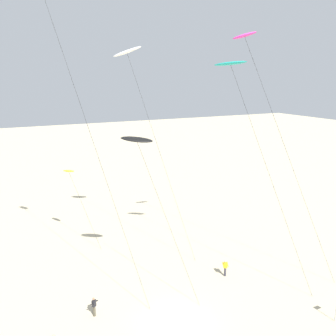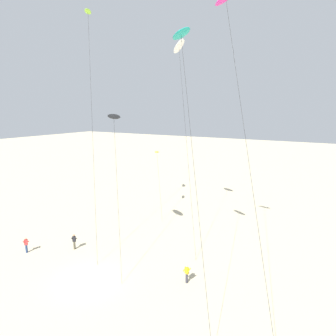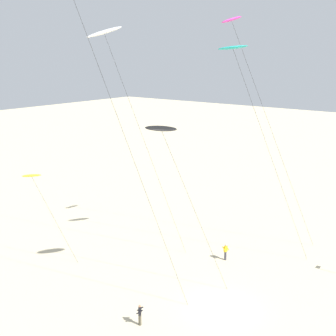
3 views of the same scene
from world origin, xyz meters
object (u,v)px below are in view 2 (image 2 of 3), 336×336
(kite_white, at_px, (179,48))
(kite_flyer_middle, at_px, (187,273))
(kite_flyer_nearest, at_px, (74,241))
(kite_lime, at_px, (88,18))
(kite_yellow, at_px, (157,153))
(kite_flyer_furthest, at_px, (26,245))
(kite_teal, at_px, (181,37))
(kite_black, at_px, (114,118))
(kite_magenta, at_px, (227,3))

(kite_white, bearing_deg, kite_flyer_middle, -57.45)
(kite_white, relative_size, kite_flyer_nearest, 13.26)
(kite_lime, distance_m, kite_yellow, 18.33)
(kite_white, xyz_separation_m, kite_flyer_furthest, (-10.84, -13.04, -20.43))
(kite_teal, height_order, kite_black, kite_teal)
(kite_black, height_order, kite_flyer_nearest, kite_black)
(kite_flyer_middle, bearing_deg, kite_flyer_nearest, -178.03)
(kite_yellow, xyz_separation_m, kite_magenta, (14.01, -12.44, 13.44))
(kite_lime, bearing_deg, kite_yellow, 74.36)
(kite_yellow, relative_size, kite_magenta, 0.39)
(kite_magenta, xyz_separation_m, kite_flyer_furthest, (-19.16, -4.85, -21.29))
(kite_yellow, bearing_deg, kite_lime, -105.64)
(kite_magenta, distance_m, kite_flyer_furthest, 29.05)
(kite_teal, distance_m, kite_white, 11.46)
(kite_lime, distance_m, kite_flyer_nearest, 23.93)
(kite_flyer_nearest, xyz_separation_m, kite_flyer_furthest, (-3.69, -3.10, 0.00))
(kite_white, xyz_separation_m, kite_flyer_middle, (6.06, -9.49, -20.43))
(kite_magenta, xyz_separation_m, kite_black, (-10.77, -0.15, -8.26))
(kite_yellow, distance_m, kite_white, 14.44)
(kite_black, bearing_deg, kite_flyer_furthest, -150.76)
(kite_black, bearing_deg, kite_magenta, 0.80)
(kite_yellow, distance_m, kite_black, 14.00)
(kite_teal, relative_size, kite_black, 1.42)
(kite_yellow, xyz_separation_m, kite_flyer_nearest, (-1.46, -14.20, -7.86))
(kite_teal, relative_size, kite_flyer_middle, 12.25)
(kite_yellow, xyz_separation_m, kite_black, (3.24, -12.60, 5.17))
(kite_yellow, height_order, kite_white, kite_white)
(kite_black, xyz_separation_m, kite_flyer_middle, (8.51, -1.15, -13.03))
(kite_white, distance_m, kite_flyer_middle, 23.32)
(kite_lime, height_order, kite_flyer_nearest, kite_lime)
(kite_yellow, height_order, kite_flyer_furthest, kite_yellow)
(kite_yellow, distance_m, kite_flyer_nearest, 16.29)
(kite_lime, height_order, kite_magenta, kite_lime)
(kite_flyer_furthest, bearing_deg, kite_yellow, 73.42)
(kite_magenta, distance_m, kite_flyer_nearest, 26.37)
(kite_flyer_furthest, bearing_deg, kite_lime, 72.32)
(kite_teal, xyz_separation_m, kite_white, (-5.56, 9.91, 1.44))
(kite_magenta, bearing_deg, kite_white, 135.42)
(kite_black, relative_size, kite_flyer_middle, 8.63)
(kite_lime, xyz_separation_m, kite_teal, (13.87, -4.81, -4.42))
(kite_teal, distance_m, kite_flyer_nearest, 22.85)
(kite_black, bearing_deg, kite_yellow, 104.43)
(kite_flyer_furthest, bearing_deg, kite_black, 29.24)
(kite_lime, xyz_separation_m, kite_flyer_middle, (14.37, -4.39, -23.40))
(kite_lime, distance_m, kite_black, 12.35)
(kite_white, relative_size, kite_black, 1.54)
(kite_yellow, relative_size, kite_flyer_nearest, 5.46)
(kite_teal, xyz_separation_m, kite_flyer_nearest, (-12.71, -0.04, -18.98))
(kite_yellow, relative_size, kite_flyer_middle, 5.46)
(kite_yellow, distance_m, kite_teal, 21.24)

